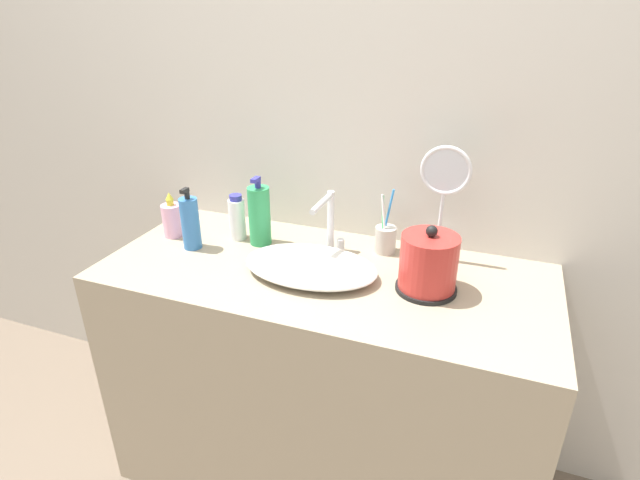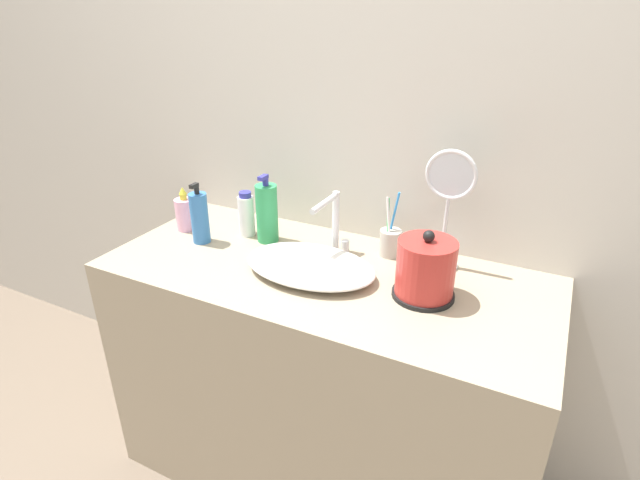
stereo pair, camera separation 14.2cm
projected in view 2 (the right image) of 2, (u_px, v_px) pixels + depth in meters
name	position (u px, v px, depth m)	size (l,w,h in m)	color
wall_back	(369.00, 87.00, 1.50)	(6.00, 0.04, 2.60)	beige
vanity_counter	(322.00, 380.00, 1.64)	(1.32, 0.58, 0.82)	gray
sink_basin	(310.00, 265.00, 1.44)	(0.40, 0.26, 0.05)	white
faucet	(334.00, 220.00, 1.52)	(0.06, 0.17, 0.20)	silver
electric_kettle	(425.00, 271.00, 1.31)	(0.17, 0.17, 0.19)	black
toothbrush_cup	(390.00, 242.00, 1.54)	(0.07, 0.07, 0.21)	#B7B2A8
lotion_bottle	(267.00, 213.00, 1.62)	(0.07, 0.07, 0.23)	#2D9956
shampoo_bottle	(185.00, 213.00, 1.71)	(0.07, 0.07, 0.15)	#EAA8C6
mouthwash_bottle	(200.00, 217.00, 1.61)	(0.06, 0.06, 0.20)	#3370B7
hand_cream_bottle	(246.00, 215.00, 1.67)	(0.05, 0.05, 0.15)	white
vanity_mirror	(448.00, 200.00, 1.40)	(0.15, 0.10, 0.36)	silver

